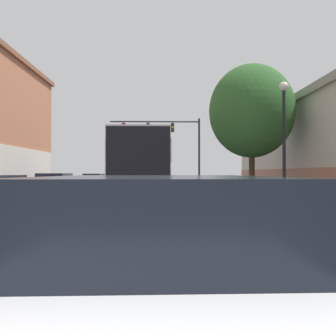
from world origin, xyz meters
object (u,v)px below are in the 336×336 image
Objects in this scene: bus at (145,166)px; street_tree_near at (252,111)px; street_lamp at (284,141)px; hatchback_foreground at (157,280)px; parked_car_left_near at (56,186)px; parked_car_left_mid at (95,181)px; traffic_signal_gantry at (169,136)px.

street_tree_near is at bearing -139.75° from bus.
hatchback_foreground is at bearing -116.14° from street_lamp.
bus is at bearing -107.68° from parked_car_left_near.
street_lamp reaches higher than parked_car_left_mid.
street_tree_near reaches higher than parked_car_left_mid.
parked_car_left_near is 12.69m from traffic_signal_gantry.
bus is 2.02× the size of street_tree_near.
street_tree_near is (2.84, -16.59, -0.87)m from traffic_signal_gantry.
street_lamp is (4.86, -7.46, 0.62)m from bus.
parked_car_left_near is 1.02× the size of street_lamp.
hatchback_foreground is 27.29m from traffic_signal_gantry.
parked_car_left_near is at bearing -125.39° from traffic_signal_gantry.
hatchback_foreground is at bearing -177.16° from bus.
parked_car_left_mid is (-6.04, 27.48, -0.03)m from hatchback_foreground.
street_lamp is at bearing -79.73° from street_tree_near.
parked_car_left_near is 0.78× the size of street_tree_near.
bus is 13.03m from parked_car_left_mid.
parked_car_left_near is 13.78m from street_lamp.
bus is 2.71× the size of hatchback_foreground.
parked_car_left_near reaches higher than parked_car_left_mid.
parked_car_left_mid is (0.20, 10.30, -0.01)m from parked_car_left_near.
hatchback_foreground is 0.96× the size of parked_car_left_near.
bus is 2.59× the size of parked_car_left_near.
traffic_signal_gantry is 1.85× the size of street_lamp.
traffic_signal_gantry is 16.86m from street_tree_near.
traffic_signal_gantry is at bearing 99.79° from street_lamp.
traffic_signal_gantry is at bearing 99.73° from street_tree_near.
hatchback_foreground is 11.43m from street_tree_near.
bus is at bearing -98.00° from traffic_signal_gantry.
street_tree_near is (9.81, -6.79, 3.18)m from parked_car_left_near.
parked_car_left_mid is 19.86m from street_tree_near.
street_tree_near is at bearing -125.68° from parked_car_left_near.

